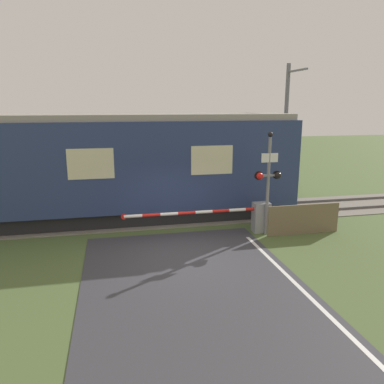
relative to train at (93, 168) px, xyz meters
The scene contains 7 objects.
ground_plane 5.40m from the train, 57.36° to the right, with size 80.00×80.00×0.00m, color #4C6033.
track_bed 3.42m from the train, ahead, with size 36.00×3.20×0.13m.
train is the anchor object (origin of this frame).
crossing_barrier 6.36m from the train, 25.27° to the right, with size 5.36×0.44×1.11m.
signal_post 6.76m from the train, 25.81° to the right, with size 0.98×0.26×3.69m.
catenary_pole 9.71m from the train, 15.16° to the left, with size 0.20×1.90×6.52m.
roadside_fence 8.23m from the train, 23.27° to the right, with size 2.74×0.06×1.10m.
Camera 1 is at (-1.90, -10.81, 4.60)m, focal length 35.00 mm.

